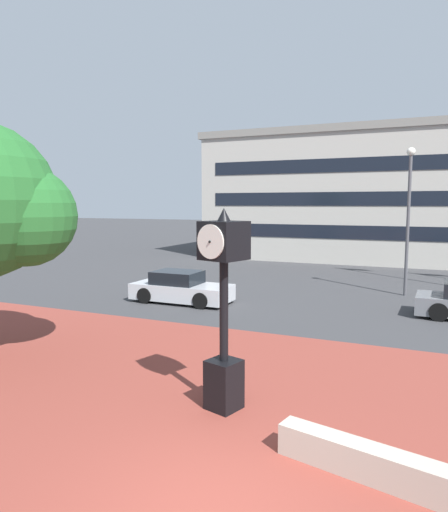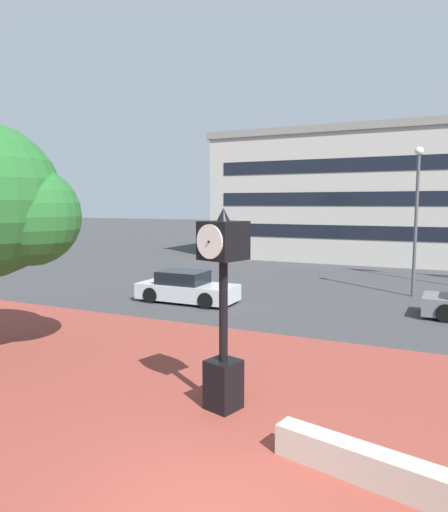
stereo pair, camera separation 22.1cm
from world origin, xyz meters
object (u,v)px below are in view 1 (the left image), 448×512
Objects in this scene: car_street_mid at (181,288)px; street_lamp_post at (409,206)px; street_clock at (224,304)px; civic_building at (371,196)px.

street_lamp_post is (8.42, 5.15, 3.37)m from car_street_mid.
street_clock is 14.00m from street_lamp_post.
civic_building reaches higher than street_lamp_post.
street_clock is 10.25m from car_street_mid.
street_lamp_post is at bearing 121.65° from car_street_mid.
street_lamp_post is (2.80, 13.59, 1.84)m from street_clock.
street_clock is at bearing -89.17° from civic_building.
street_lamp_post is (3.23, -16.03, -0.67)m from civic_building.
street_clock is 0.62× the size of street_lamp_post.
civic_building is 16.36m from street_lamp_post.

